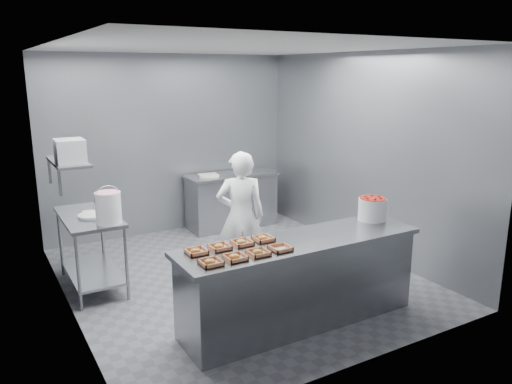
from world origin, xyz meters
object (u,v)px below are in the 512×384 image
at_px(tray_0, 211,262).
at_px(glaze_bucket, 108,207).
at_px(tray_1, 235,257).
at_px(tray_2, 258,252).
at_px(tray_7, 263,238).
at_px(tray_3, 281,248).
at_px(back_counter, 232,200).
at_px(strawberry_tub, 372,208).
at_px(appliance, 70,151).
at_px(tray_5, 220,247).
at_px(prep_table, 91,240).
at_px(tray_4, 196,251).
at_px(service_counter, 300,281).
at_px(tray_6, 242,243).
at_px(worker, 241,217).

distance_m(tray_0, glaze_bucket, 1.73).
bearing_deg(tray_1, tray_0, 180.00).
distance_m(tray_2, tray_7, 0.39).
bearing_deg(tray_3, back_counter, 69.96).
bearing_deg(strawberry_tub, appliance, 150.61).
distance_m(tray_0, tray_2, 0.48).
bearing_deg(tray_7, tray_5, 180.00).
relative_size(tray_3, glaze_bucket, 0.44).
xyz_separation_m(tray_7, glaze_bucket, (-1.17, 1.35, 0.16)).
bearing_deg(tray_5, prep_table, 114.69).
relative_size(back_counter, tray_4, 8.01).
height_order(tray_1, appliance, appliance).
xyz_separation_m(service_counter, tray_4, (-1.07, 0.16, 0.47)).
bearing_deg(appliance, tray_3, -51.01).
bearing_deg(tray_7, glaze_bucket, 130.91).
bearing_deg(strawberry_tub, tray_6, 179.73).
bearing_deg(prep_table, tray_4, -71.95).
distance_m(worker, appliance, 2.09).
height_order(prep_table, tray_0, tray_0).
height_order(prep_table, glaze_bucket, glaze_bucket).
distance_m(tray_2, strawberry_tub, 1.70).
xyz_separation_m(tray_1, tray_3, (0.48, 0.00, -0.00)).
distance_m(tray_7, strawberry_tub, 1.43).
height_order(prep_table, tray_4, tray_4).
bearing_deg(tray_3, tray_0, -180.00).
xyz_separation_m(tray_1, tray_2, (0.24, 0.00, 0.00)).
xyz_separation_m(service_counter, strawberry_tub, (1.08, 0.15, 0.59)).
distance_m(tray_5, tray_7, 0.48).
xyz_separation_m(tray_1, tray_4, (-0.24, 0.31, 0.00)).
height_order(tray_7, worker, worker).
distance_m(back_counter, worker, 2.19).
relative_size(tray_0, tray_4, 1.00).
xyz_separation_m(tray_5, worker, (0.84, 1.13, -0.12)).
relative_size(tray_2, tray_6, 1.00).
xyz_separation_m(back_counter, tray_2, (-1.49, -3.41, 0.47)).
height_order(back_counter, tray_1, tray_1).
distance_m(prep_table, strawberry_tub, 3.30).
bearing_deg(tray_6, appliance, 127.21).
bearing_deg(service_counter, tray_1, -169.26).
height_order(tray_4, glaze_bucket, glaze_bucket).
height_order(tray_0, worker, worker).
xyz_separation_m(tray_6, strawberry_tub, (1.67, -0.01, 0.12)).
height_order(service_counter, back_counter, same).
bearing_deg(prep_table, tray_5, -65.31).
bearing_deg(tray_0, back_counter, 60.02).
relative_size(service_counter, tray_3, 13.88).
bearing_deg(tray_6, tray_3, -52.21).
xyz_separation_m(tray_3, glaze_bucket, (-1.18, 1.67, 0.17)).
bearing_deg(tray_3, prep_table, 121.83).
bearing_deg(back_counter, service_counter, -105.48).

